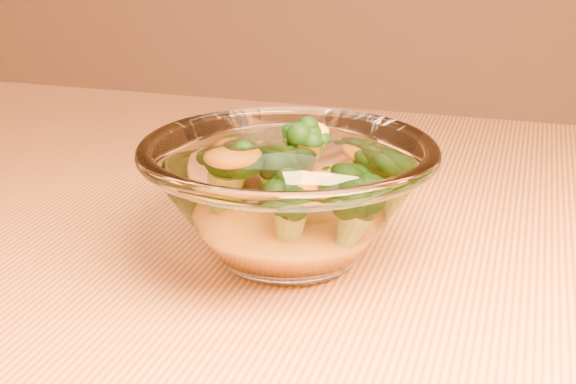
# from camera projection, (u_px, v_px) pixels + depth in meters

# --- Properties ---
(table) EXTENTS (1.20, 0.80, 0.75)m
(table) POSITION_uv_depth(u_px,v_px,m) (355.00, 378.00, 0.59)
(table) COLOR #C36F3A
(table) RESTS_ON ground
(glass_bowl) EXTENTS (0.20, 0.20, 0.09)m
(glass_bowl) POSITION_uv_depth(u_px,v_px,m) (288.00, 198.00, 0.54)
(glass_bowl) COLOR white
(glass_bowl) RESTS_ON table
(cheese_sauce) EXTENTS (0.10, 0.10, 0.03)m
(cheese_sauce) POSITION_uv_depth(u_px,v_px,m) (288.00, 224.00, 0.54)
(cheese_sauce) COLOR orange
(cheese_sauce) RESTS_ON glass_bowl
(broccoli_heap) EXTENTS (0.12, 0.12, 0.07)m
(broccoli_heap) POSITION_uv_depth(u_px,v_px,m) (294.00, 177.00, 0.54)
(broccoli_heap) COLOR black
(broccoli_heap) RESTS_ON cheese_sauce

